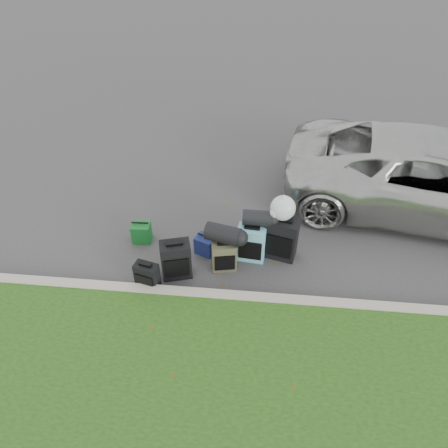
# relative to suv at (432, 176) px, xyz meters

# --- Properties ---
(ground) EXTENTS (120.00, 120.00, 0.00)m
(ground) POSITION_rel_suv_xyz_m (-3.69, -1.71, -0.76)
(ground) COLOR #383535
(ground) RESTS_ON ground
(curb) EXTENTS (120.00, 0.18, 0.15)m
(curb) POSITION_rel_suv_xyz_m (-3.69, -2.71, -0.68)
(curb) COLOR #9E937F
(curb) RESTS_ON ground
(suv) EXTENTS (5.79, 3.37, 1.51)m
(suv) POSITION_rel_suv_xyz_m (0.00, 0.00, 0.00)
(suv) COLOR #B7B7B2
(suv) RESTS_ON ground
(suitcase_small_black) EXTENTS (0.41, 0.29, 0.47)m
(suitcase_small_black) POSITION_rel_suv_xyz_m (-4.94, -2.52, -0.52)
(suitcase_small_black) COLOR black
(suitcase_small_black) RESTS_ON ground
(suitcase_large_black_left) EXTENTS (0.54, 0.41, 0.70)m
(suitcase_large_black_left) POSITION_rel_suv_xyz_m (-4.51, -2.24, -0.41)
(suitcase_large_black_left) COLOR black
(suitcase_large_black_left) RESTS_ON ground
(suitcase_olive) EXTENTS (0.44, 0.32, 0.56)m
(suitcase_olive) POSITION_rel_suv_xyz_m (-3.74, -2.01, -0.48)
(suitcase_olive) COLOR #383724
(suitcase_olive) RESTS_ON ground
(suitcase_teal) EXTENTS (0.50, 0.33, 0.68)m
(suitcase_teal) POSITION_rel_suv_xyz_m (-3.30, -1.71, -0.42)
(suitcase_teal) COLOR teal
(suitcase_teal) RESTS_ON ground
(suitcase_large_black_right) EXTENTS (0.59, 0.44, 0.80)m
(suitcase_large_black_right) POSITION_rel_suv_xyz_m (-2.80, -1.61, -0.36)
(suitcase_large_black_right) COLOR black
(suitcase_large_black_right) RESTS_ON ground
(tote_green) EXTENTS (0.34, 0.28, 0.37)m
(tote_green) POSITION_rel_suv_xyz_m (-5.29, -1.46, -0.57)
(tote_green) COLOR #166424
(tote_green) RESTS_ON ground
(tote_navy) EXTENTS (0.40, 0.36, 0.34)m
(tote_navy) POSITION_rel_suv_xyz_m (-4.10, -1.66, -0.59)
(tote_navy) COLOR navy
(tote_navy) RESTS_ON ground
(duffel_left) EXTENTS (0.62, 0.43, 0.30)m
(duffel_left) POSITION_rel_suv_xyz_m (-3.77, -1.94, -0.05)
(duffel_left) COLOR black
(duffel_left) RESTS_ON suitcase_olive
(duffel_right) EXTENTS (0.48, 0.28, 0.27)m
(duffel_right) POSITION_rel_suv_xyz_m (-3.23, -1.61, 0.05)
(duffel_right) COLOR black
(duffel_right) RESTS_ON suitcase_teal
(trash_bag) EXTENTS (0.42, 0.42, 0.42)m
(trash_bag) POSITION_rel_suv_xyz_m (-2.83, -1.55, 0.25)
(trash_bag) COLOR silver
(trash_bag) RESTS_ON suitcase_large_black_right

